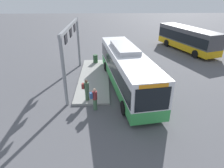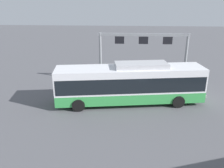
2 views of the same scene
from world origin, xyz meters
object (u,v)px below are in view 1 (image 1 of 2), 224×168
(trash_bin, at_px, (95,59))
(bus_background_left, at_px, (187,38))
(person_boarding, at_px, (94,99))
(person_waiting_near, at_px, (86,89))
(bus_main, at_px, (127,67))

(trash_bin, bearing_deg, bus_background_left, 112.49)
(bus_background_left, distance_m, person_boarding, 19.17)
(bus_background_left, relative_size, person_waiting_near, 6.18)
(bus_background_left, height_order, trash_bin, bus_background_left)
(bus_main, distance_m, person_boarding, 4.59)
(person_boarding, relative_size, person_waiting_near, 1.00)
(bus_main, height_order, person_boarding, bus_main)
(person_waiting_near, bearing_deg, bus_background_left, 50.18)
(bus_main, xyz_separation_m, person_boarding, (3.67, -2.59, -0.92))
(trash_bin, bearing_deg, person_waiting_near, -2.01)
(person_boarding, bearing_deg, bus_main, 37.54)
(bus_background_left, xyz_separation_m, person_boarding, (14.82, -12.13, -0.89))
(bus_main, distance_m, person_waiting_near, 4.20)
(bus_background_left, bearing_deg, trash_bin, -86.36)
(person_boarding, bearing_deg, trash_bin, 74.83)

